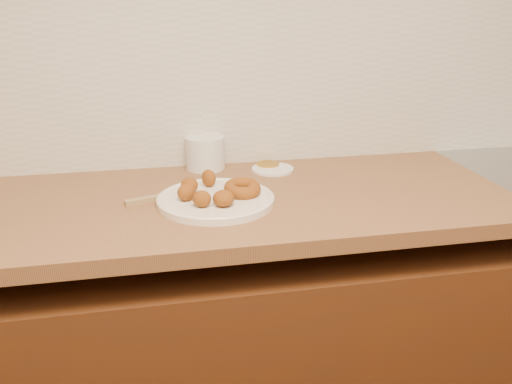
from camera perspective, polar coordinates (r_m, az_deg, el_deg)
wall_back at (r=1.69m, az=3.91°, el=18.43°), size 4.00×0.02×2.70m
base_cabinet at (r=1.72m, az=5.94°, el=-16.01°), size 3.60×0.60×0.77m
butcher_block at (r=1.43m, az=-18.99°, el=-2.26°), size 2.30×0.62×0.04m
backsplash at (r=1.69m, az=3.90°, el=13.33°), size 3.60×0.02×0.60m
donut_plate at (r=1.37m, az=-4.26°, el=-0.85°), size 0.30×0.30×0.02m
ring_donut at (r=1.38m, az=-1.47°, el=0.39°), size 0.12×0.12×0.04m
fried_dough_chunks at (r=1.35m, az=-5.54°, el=0.10°), size 0.14×0.20×0.05m
plastic_tub at (r=1.64m, az=-5.37°, el=4.16°), size 0.15×0.15×0.10m
tub_lid at (r=1.63m, az=1.75°, el=2.41°), size 0.17×0.17×0.01m
brass_jar_lid at (r=1.66m, az=1.25°, el=2.85°), size 0.09×0.09×0.01m
wooden_utensil at (r=1.41m, az=-10.55°, el=-0.62°), size 0.16×0.07×0.01m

